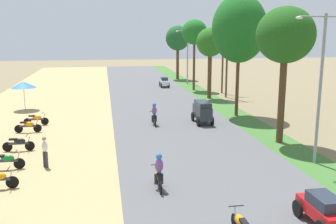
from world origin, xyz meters
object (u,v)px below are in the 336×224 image
vendor_umbrella (23,85)px  median_tree_second (285,36)px  utility_pole_near (227,53)px  streetlamp_near (321,79)px  pedestrian_on_shoulder (45,150)px  motorbike_ahead_second (240,224)px  parked_motorbike_fifth (28,126)px  median_tree_third (239,29)px  car_van_charcoal (202,111)px  car_sedan_red (323,209)px  median_tree_sixth (178,39)px  streetlamp_mid (188,53)px  parked_motorbike_third (7,160)px  motorbike_ahead_third (159,172)px  median_tree_fourth (210,43)px  motorbike_ahead_fourth (154,115)px  car_hatchback_white (164,82)px  median_tree_fifth (194,33)px  parked_motorbike_sixth (36,119)px  parked_motorbike_fourth (19,143)px  utility_pole_far (223,51)px

vendor_umbrella → median_tree_second: size_ratio=0.30×
utility_pole_near → streetlamp_near: bearing=-95.1°
pedestrian_on_shoulder → motorbike_ahead_second: (7.41, -8.29, -0.39)m
parked_motorbike_fifth → motorbike_ahead_second: motorbike_ahead_second is taller
median_tree_third → car_van_charcoal: 7.36m
pedestrian_on_shoulder → vendor_umbrella: bearing=104.0°
car_sedan_red → pedestrian_on_shoulder: bearing=142.7°
median_tree_sixth → car_van_charcoal: median_tree_sixth is taller
streetlamp_near → car_sedan_red: streetlamp_near is taller
streetlamp_mid → car_van_charcoal: 22.81m
parked_motorbike_third → motorbike_ahead_third: 8.08m
pedestrian_on_shoulder → utility_pole_near: 25.45m
pedestrian_on_shoulder → median_tree_sixth: bearing=69.2°
median_tree_fourth → motorbike_ahead_fourth: size_ratio=4.01×
median_tree_third → car_hatchback_white: size_ratio=4.85×
median_tree_second → median_tree_fifth: (-0.27, 22.58, 0.17)m
vendor_umbrella → car_sedan_red: (14.44, -23.71, -1.57)m
pedestrian_on_shoulder → median_tree_third: bearing=37.2°
parked_motorbike_third → median_tree_fifth: bearing=58.4°
median_tree_third → motorbike_ahead_third: median_tree_third is taller
parked_motorbike_third → car_sedan_red: 14.74m
parked_motorbike_sixth → parked_motorbike_fourth: bearing=-89.6°
utility_pole_near → motorbike_ahead_third: (-10.49, -23.37, -3.79)m
pedestrian_on_shoulder → streetlamp_mid: size_ratio=0.23×
utility_pole_far → median_tree_second: bearing=-96.9°
parked_motorbike_third → vendor_umbrella: 15.96m
median_tree_third → utility_pole_far: bearing=78.5°
parked_motorbike_fifth → pedestrian_on_shoulder: bearing=-73.8°
median_tree_sixth → utility_pole_far: bearing=-79.2°
parked_motorbike_fourth → median_tree_fourth: median_tree_fourth is taller
parked_motorbike_fourth → pedestrian_on_shoulder: pedestrian_on_shoulder is taller
car_hatchback_white → motorbike_ahead_second: (-3.02, -36.10, -0.17)m
parked_motorbike_third → parked_motorbike_fifth: size_ratio=1.00×
median_tree_fifth → streetlamp_near: size_ratio=1.07×
pedestrian_on_shoulder → median_tree_sixth: median_tree_sixth is taller
parked_motorbike_fifth → car_hatchback_white: (12.58, 20.41, 0.19)m
parked_motorbike_fifth → median_tree_fifth: size_ratio=0.22×
motorbike_ahead_third → parked_motorbike_third: bearing=152.6°
parked_motorbike_sixth → motorbike_ahead_third: motorbike_ahead_third is taller
median_tree_fifth → streetlamp_near: (0.39, -26.54, -2.25)m
utility_pole_far → motorbike_ahead_third: utility_pole_far is taller
median_tree_third → car_van_charcoal: (-3.49, -2.35, -6.04)m
vendor_umbrella → median_tree_sixth: (17.54, 20.15, 3.57)m
median_tree_sixth → motorbike_ahead_fourth: (-7.01, -27.72, -5.02)m
median_tree_sixth → car_van_charcoal: (-3.36, -27.75, -4.85)m
parked_motorbike_third → car_hatchback_white: 30.45m
parked_motorbike_fifth → car_hatchback_white: bearing=58.4°
parked_motorbike_sixth → utility_pole_near: (17.74, 10.12, 4.09)m
utility_pole_far → streetlamp_near: bearing=-95.4°
parked_motorbike_fourth → median_tree_fifth: bearing=54.8°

